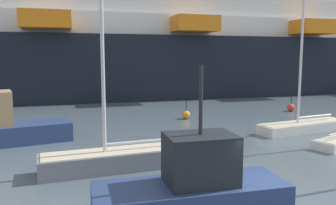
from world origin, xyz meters
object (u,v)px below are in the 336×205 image
sailboat_0 (117,155)px  channel_buoy_1 (291,107)px  fishing_boat_2 (194,183)px  cruise_ship (111,43)px  sailboat_2 (304,124)px  channel_buoy_0 (186,115)px

sailboat_0 → channel_buoy_1: sailboat_0 is taller
sailboat_0 → fishing_boat_2: bearing=107.5°
fishing_boat_2 → cruise_ship: (2.29, 37.30, 6.02)m
channel_buoy_1 → sailboat_0: bearing=-146.2°
sailboat_0 → channel_buoy_1: (18.23, 12.19, -0.29)m
sailboat_0 → channel_buoy_1: bearing=-149.8°
sailboat_2 → channel_buoy_1: sailboat_2 is taller
channel_buoy_0 → channel_buoy_1: channel_buoy_1 is taller
sailboat_0 → sailboat_2: 14.20m
fishing_boat_2 → channel_buoy_0: (5.52, 16.12, -0.52)m
sailboat_0 → fishing_boat_2: size_ratio=1.93×
channel_buoy_0 → cruise_ship: (-3.23, 21.17, 6.55)m
fishing_boat_2 → sailboat_0: bearing=113.4°
sailboat_0 → sailboat_2: bearing=-165.8°
sailboat_0 → fishing_boat_2: (1.89, -4.89, 0.23)m
channel_buoy_1 → cruise_ship: bearing=124.8°
sailboat_2 → cruise_ship: size_ratio=0.08×
sailboat_2 → cruise_ship: (-9.34, 28.06, 6.36)m
sailboat_2 → fishing_boat_2: (-11.63, -9.24, 0.33)m
sailboat_2 → fishing_boat_2: bearing=29.8°
channel_buoy_0 → cruise_ship: bearing=98.7°
sailboat_0 → cruise_ship: cruise_ship is taller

